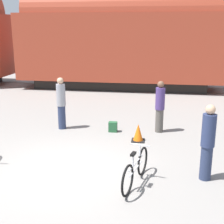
{
  "coord_description": "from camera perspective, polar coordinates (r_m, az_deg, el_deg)",
  "views": [
    {
      "loc": [
        2.25,
        -6.8,
        3.43
      ],
      "look_at": [
        0.96,
        1.59,
        1.1
      ],
      "focal_mm": 50.0,
      "sensor_mm": 36.0,
      "label": 1
    }
  ],
  "objects": [
    {
      "name": "backpack",
      "position": [
        10.5,
        0.17,
        -2.73
      ],
      "size": [
        0.28,
        0.2,
        0.34
      ],
      "color": "#235633",
      "rests_on": "ground_plane"
    },
    {
      "name": "rail_near",
      "position": [
        17.38,
        1.13,
        3.98
      ],
      "size": [
        48.42,
        0.07,
        0.01
      ],
      "primitive_type": "cube",
      "color": "#4C4238",
      "rests_on": "ground_plane"
    },
    {
      "name": "ground_plane",
      "position": [
        7.94,
        -8.77,
        -10.42
      ],
      "size": [
        80.0,
        80.0,
        0.0
      ],
      "primitive_type": "plane",
      "color": "gray"
    },
    {
      "name": "bicycle_silver",
      "position": [
        7.06,
        4.33,
        -10.4
      ],
      "size": [
        0.53,
        1.7,
        0.85
      ],
      "color": "black",
      "rests_on": "ground_plane"
    },
    {
      "name": "traffic_cone",
      "position": [
        9.67,
        4.81,
        -3.87
      ],
      "size": [
        0.4,
        0.4,
        0.55
      ],
      "color": "black",
      "rests_on": "ground_plane"
    },
    {
      "name": "person_in_grey",
      "position": [
        10.78,
        -9.27,
        1.64
      ],
      "size": [
        0.31,
        0.31,
        1.79
      ],
      "rotation": [
        0.0,
        0.0,
        3.82
      ],
      "color": "#283351",
      "rests_on": "ground_plane"
    },
    {
      "name": "person_in_purple",
      "position": [
        10.42,
        8.75,
        1.01
      ],
      "size": [
        0.31,
        0.31,
        1.73
      ],
      "rotation": [
        0.0,
        0.0,
        0.22
      ],
      "color": "#514C47",
      "rests_on": "ground_plane"
    },
    {
      "name": "rail_far",
      "position": [
        18.78,
        1.72,
        4.83
      ],
      "size": [
        48.42,
        0.07,
        0.01
      ],
      "primitive_type": "cube",
      "color": "#4C4238",
      "rests_on": "ground_plane"
    },
    {
      "name": "person_in_navy",
      "position": [
        7.38,
        17.1,
        -5.32
      ],
      "size": [
        0.31,
        0.31,
        1.78
      ],
      "rotation": [
        0.0,
        0.0,
        5.93
      ],
      "color": "#283351",
      "rests_on": "ground_plane"
    },
    {
      "name": "freight_train",
      "position": [
        17.76,
        1.5,
        13.66
      ],
      "size": [
        36.42,
        2.87,
        5.5
      ],
      "color": "black",
      "rests_on": "ground_plane"
    }
  ]
}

